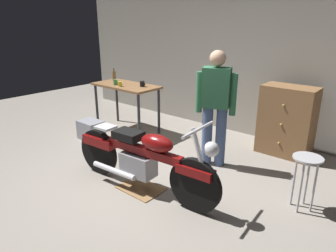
{
  "coord_description": "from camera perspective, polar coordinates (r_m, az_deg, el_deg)",
  "views": [
    {
      "loc": [
        2.66,
        -2.37,
        2.05
      ],
      "look_at": [
        0.06,
        0.7,
        0.65
      ],
      "focal_mm": 32.79,
      "sensor_mm": 36.0,
      "label": 1
    }
  ],
  "objects": [
    {
      "name": "motorcycle",
      "position": [
        3.79,
        -4.87,
        -5.89
      ],
      "size": [
        2.19,
        0.6,
        1.0
      ],
      "rotation": [
        0.0,
        0.0,
        0.08
      ],
      "color": "black",
      "rests_on": "ground_plane"
    },
    {
      "name": "mug_black_matte",
      "position": [
        5.62,
        -4.8,
        7.81
      ],
      "size": [
        0.12,
        0.08,
        0.1
      ],
      "color": "black",
      "rests_on": "workbench"
    },
    {
      "name": "person_standing",
      "position": [
        4.37,
        8.81,
        4.04
      ],
      "size": [
        0.54,
        0.34,
        1.67
      ],
      "rotation": [
        0.0,
        0.0,
        3.52
      ],
      "color": "#485E8B",
      "rests_on": "ground_plane"
    },
    {
      "name": "storage_bin",
      "position": [
        5.69,
        -14.12,
        -0.71
      ],
      "size": [
        0.44,
        0.32,
        0.34
      ],
      "primitive_type": "cube",
      "color": "gray",
      "rests_on": "ground_plane"
    },
    {
      "name": "mug_green_speckled",
      "position": [
        5.82,
        -9.73,
        8.02
      ],
      "size": [
        0.11,
        0.07,
        0.1
      ],
      "color": "#3D7F4C",
      "rests_on": "workbench"
    },
    {
      "name": "mug_yellow_tall",
      "position": [
        5.7,
        -8.93,
        7.75
      ],
      "size": [
        0.1,
        0.07,
        0.09
      ],
      "color": "yellow",
      "rests_on": "workbench"
    },
    {
      "name": "shop_stool",
      "position": [
        3.72,
        24.32,
        -7.28
      ],
      "size": [
        0.32,
        0.32,
        0.64
      ],
      "color": "#B2B2B7",
      "rests_on": "ground_plane"
    },
    {
      "name": "drip_tray",
      "position": [
        4.02,
        -5.08,
        -11.46
      ],
      "size": [
        0.56,
        0.4,
        0.01
      ],
      "primitive_type": "cube",
      "color": "olive",
      "rests_on": "ground_plane"
    },
    {
      "name": "wooden_dresser",
      "position": [
        5.14,
        21.18,
        0.87
      ],
      "size": [
        0.8,
        0.47,
        1.1
      ],
      "color": "brown",
      "rests_on": "ground_plane"
    },
    {
      "name": "bottle",
      "position": [
        6.22,
        -9.99,
        9.14
      ],
      "size": [
        0.06,
        0.06,
        0.24
      ],
      "color": "olive",
      "rests_on": "workbench"
    },
    {
      "name": "ground_plane",
      "position": [
        4.11,
        -7.04,
        -10.91
      ],
      "size": [
        12.0,
        12.0,
        0.0
      ],
      "primitive_type": "plane",
      "color": "gray"
    },
    {
      "name": "workbench",
      "position": [
        5.86,
        -7.79,
        6.55
      ],
      "size": [
        1.3,
        0.64,
        0.9
      ],
      "color": "brown",
      "rests_on": "ground_plane"
    },
    {
      "name": "back_wall",
      "position": [
        5.84,
        13.39,
        13.76
      ],
      "size": [
        8.0,
        0.12,
        3.1
      ],
      "primitive_type": "cube",
      "color": "gray",
      "rests_on": "ground_plane"
    }
  ]
}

